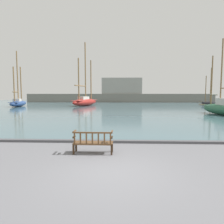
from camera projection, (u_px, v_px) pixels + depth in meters
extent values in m
plane|color=slate|center=(114.00, 172.00, 6.15)|extent=(160.00, 160.00, 0.00)
cube|color=#476670|center=(119.00, 104.00, 49.95)|extent=(100.00, 80.00, 0.08)
cube|color=#4C4C50|center=(116.00, 141.00, 9.98)|extent=(40.00, 0.30, 0.12)
cube|color=#322113|center=(76.00, 146.00, 8.45)|extent=(0.07, 0.07, 0.42)
cube|color=#322113|center=(112.00, 147.00, 8.37)|extent=(0.07, 0.07, 0.42)
cube|color=#322113|center=(74.00, 149.00, 8.00)|extent=(0.07, 0.07, 0.42)
cube|color=#322113|center=(112.00, 150.00, 7.92)|extent=(0.07, 0.07, 0.42)
cube|color=brown|center=(93.00, 143.00, 8.16)|extent=(1.61, 0.54, 0.06)
cube|color=brown|center=(92.00, 133.00, 7.90)|extent=(1.60, 0.07, 0.06)
cube|color=brown|center=(74.00, 138.00, 7.96)|extent=(0.06, 0.04, 0.41)
cube|color=brown|center=(80.00, 138.00, 7.95)|extent=(0.06, 0.04, 0.41)
cube|color=brown|center=(86.00, 138.00, 7.94)|extent=(0.06, 0.04, 0.41)
cube|color=brown|center=(92.00, 139.00, 7.93)|extent=(0.06, 0.04, 0.41)
cube|color=brown|center=(98.00, 139.00, 7.91)|extent=(0.06, 0.04, 0.41)
cube|color=brown|center=(104.00, 139.00, 7.90)|extent=(0.06, 0.04, 0.41)
cube|color=brown|center=(110.00, 139.00, 7.89)|extent=(0.06, 0.04, 0.41)
cube|color=#322113|center=(74.00, 137.00, 8.09)|extent=(0.06, 0.30, 0.06)
cube|color=brown|center=(74.00, 131.00, 8.16)|extent=(0.07, 0.47, 0.04)
cube|color=#322113|center=(112.00, 137.00, 8.01)|extent=(0.06, 0.30, 0.06)
cube|color=brown|center=(112.00, 132.00, 8.08)|extent=(0.07, 0.47, 0.04)
ellipsoid|color=#2D6647|center=(221.00, 109.00, 23.12)|extent=(2.51, 6.59, 1.26)
cube|color=#5B9375|center=(221.00, 106.00, 23.09)|extent=(2.01, 5.77, 0.08)
cube|color=beige|center=(224.00, 102.00, 22.57)|extent=(1.11, 1.94, 0.89)
cylinder|color=brown|center=(222.00, 73.00, 22.91)|extent=(0.15, 0.15, 7.65)
cylinder|color=brown|center=(212.00, 81.00, 24.73)|extent=(0.15, 0.15, 6.06)
cylinder|color=brown|center=(202.00, 104.00, 26.96)|extent=(0.34, 1.39, 0.12)
ellipsoid|color=navy|center=(18.00, 104.00, 39.05)|extent=(3.42, 7.53, 1.14)
cube|color=#516B9E|center=(18.00, 102.00, 39.02)|extent=(2.74, 6.58, 0.08)
cube|color=beige|center=(17.00, 100.00, 38.46)|extent=(1.44, 1.70, 0.61)
cylinder|color=brown|center=(17.00, 77.00, 38.77)|extent=(0.22, 0.22, 9.77)
cylinder|color=brown|center=(16.00, 92.00, 37.59)|extent=(0.70, 2.92, 0.17)
cylinder|color=brown|center=(21.00, 84.00, 40.86)|extent=(0.22, 0.22, 7.03)
cylinder|color=brown|center=(14.00, 84.00, 36.77)|extent=(0.22, 0.22, 6.50)
ellipsoid|color=black|center=(210.00, 104.00, 40.90)|extent=(2.84, 5.63, 0.91)
cube|color=#4C4C51|center=(210.00, 102.00, 40.88)|extent=(2.30, 4.90, 0.08)
cylinder|color=brown|center=(211.00, 85.00, 40.71)|extent=(0.16, 0.16, 7.02)
cylinder|color=brown|center=(214.00, 95.00, 39.89)|extent=(0.62, 2.01, 0.12)
cylinder|color=silver|center=(214.00, 94.00, 39.88)|extent=(0.69, 1.84, 0.25)
cylinder|color=brown|center=(206.00, 89.00, 42.22)|extent=(0.16, 0.16, 5.53)
cylinder|color=brown|center=(201.00, 102.00, 43.96)|extent=(0.34, 0.91, 0.12)
ellipsoid|color=maroon|center=(85.00, 102.00, 42.12)|extent=(5.15, 10.29, 1.47)
cube|color=#C6514C|center=(85.00, 100.00, 42.09)|extent=(4.23, 8.96, 0.08)
cube|color=beige|center=(84.00, 98.00, 41.34)|extent=(2.07, 3.04, 0.74)
cylinder|color=brown|center=(85.00, 71.00, 41.80)|extent=(0.24, 0.24, 11.94)
cylinder|color=brown|center=(80.00, 86.00, 39.90)|extent=(1.48, 4.46, 0.19)
cylinder|color=brown|center=(91.00, 80.00, 44.54)|extent=(0.24, 0.24, 8.71)
cylinder|color=brown|center=(79.00, 79.00, 39.13)|extent=(0.24, 0.24, 8.24)
cube|color=slate|center=(119.00, 98.00, 60.72)|extent=(56.31, 2.40, 2.62)
cube|color=gray|center=(122.00, 86.00, 60.37)|extent=(12.07, 2.00, 4.80)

